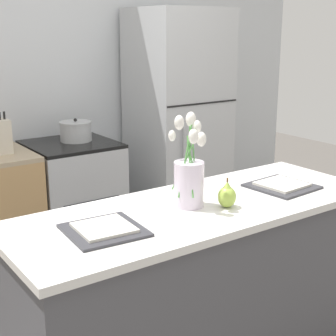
{
  "coord_description": "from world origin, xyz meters",
  "views": [
    {
      "loc": [
        -1.4,
        -1.74,
        1.7
      ],
      "look_at": [
        0.0,
        0.25,
        1.04
      ],
      "focal_mm": 55.0,
      "sensor_mm": 36.0,
      "label": 1
    }
  ],
  "objects_px": {
    "stove_range": "(74,203)",
    "cooking_pot": "(76,131)",
    "refrigerator": "(178,126)",
    "pear_figurine": "(227,196)",
    "knife_block": "(1,136)",
    "plate_setting_right": "(282,186)",
    "flower_vase": "(189,176)",
    "plate_setting_left": "(104,229)"
  },
  "relations": [
    {
      "from": "stove_range",
      "to": "cooking_pot",
      "type": "bearing_deg",
      "value": 28.34
    },
    {
      "from": "refrigerator",
      "to": "pear_figurine",
      "type": "bearing_deg",
      "value": -119.73
    },
    {
      "from": "pear_figurine",
      "to": "knife_block",
      "type": "distance_m",
      "value": 1.73
    },
    {
      "from": "cooking_pot",
      "to": "knife_block",
      "type": "distance_m",
      "value": 0.56
    },
    {
      "from": "stove_range",
      "to": "pear_figurine",
      "type": "height_order",
      "value": "pear_figurine"
    },
    {
      "from": "stove_range",
      "to": "knife_block",
      "type": "xyz_separation_m",
      "value": [
        -0.5,
        -0.03,
        0.56
      ]
    },
    {
      "from": "cooking_pot",
      "to": "plate_setting_right",
      "type": "bearing_deg",
      "value": -78.06
    },
    {
      "from": "plate_setting_right",
      "to": "flower_vase",
      "type": "bearing_deg",
      "value": 175.04
    },
    {
      "from": "cooking_pot",
      "to": "plate_setting_left",
      "type": "bearing_deg",
      "value": -111.9
    },
    {
      "from": "refrigerator",
      "to": "knife_block",
      "type": "bearing_deg",
      "value": -178.83
    },
    {
      "from": "stove_range",
      "to": "plate_setting_right",
      "type": "bearing_deg",
      "value": -75.89
    },
    {
      "from": "cooking_pot",
      "to": "knife_block",
      "type": "height_order",
      "value": "knife_block"
    },
    {
      "from": "plate_setting_right",
      "to": "pear_figurine",
      "type": "bearing_deg",
      "value": -171.88
    },
    {
      "from": "stove_range",
      "to": "pear_figurine",
      "type": "bearing_deg",
      "value": -90.55
    },
    {
      "from": "stove_range",
      "to": "flower_vase",
      "type": "distance_m",
      "value": 1.7
    },
    {
      "from": "plate_setting_left",
      "to": "plate_setting_right",
      "type": "distance_m",
      "value": 1.02
    },
    {
      "from": "flower_vase",
      "to": "knife_block",
      "type": "xyz_separation_m",
      "value": [
        -0.35,
        1.55,
        -0.04
      ]
    },
    {
      "from": "cooking_pot",
      "to": "knife_block",
      "type": "relative_size",
      "value": 0.86
    },
    {
      "from": "flower_vase",
      "to": "cooking_pot",
      "type": "bearing_deg",
      "value": 82.7
    },
    {
      "from": "flower_vase",
      "to": "plate_setting_right",
      "type": "relative_size",
      "value": 1.35
    },
    {
      "from": "plate_setting_left",
      "to": "flower_vase",
      "type": "bearing_deg",
      "value": 6.0
    },
    {
      "from": "flower_vase",
      "to": "plate_setting_left",
      "type": "distance_m",
      "value": 0.48
    },
    {
      "from": "stove_range",
      "to": "pear_figurine",
      "type": "distance_m",
      "value": 1.77
    },
    {
      "from": "plate_setting_left",
      "to": "plate_setting_right",
      "type": "xyz_separation_m",
      "value": [
        1.02,
        0.0,
        0.0
      ]
    },
    {
      "from": "plate_setting_left",
      "to": "knife_block",
      "type": "xyz_separation_m",
      "value": [
        0.11,
        1.6,
        0.09
      ]
    },
    {
      "from": "plate_setting_left",
      "to": "plate_setting_right",
      "type": "bearing_deg",
      "value": 0.0
    },
    {
      "from": "cooking_pot",
      "to": "knife_block",
      "type": "xyz_separation_m",
      "value": [
        -0.56,
        -0.06,
        0.04
      ]
    },
    {
      "from": "flower_vase",
      "to": "pear_figurine",
      "type": "distance_m",
      "value": 0.19
    },
    {
      "from": "flower_vase",
      "to": "pear_figurine",
      "type": "relative_size",
      "value": 3.1
    },
    {
      "from": "plate_setting_right",
      "to": "cooking_pot",
      "type": "height_order",
      "value": "cooking_pot"
    },
    {
      "from": "flower_vase",
      "to": "knife_block",
      "type": "distance_m",
      "value": 1.59
    },
    {
      "from": "plate_setting_left",
      "to": "plate_setting_right",
      "type": "relative_size",
      "value": 1.0
    },
    {
      "from": "pear_figurine",
      "to": "plate_setting_left",
      "type": "bearing_deg",
      "value": 174.16
    },
    {
      "from": "stove_range",
      "to": "knife_block",
      "type": "bearing_deg",
      "value": -176.68
    },
    {
      "from": "flower_vase",
      "to": "pear_figurine",
      "type": "bearing_deg",
      "value": -39.59
    },
    {
      "from": "knife_block",
      "to": "plate_setting_left",
      "type": "bearing_deg",
      "value": -94.03
    },
    {
      "from": "flower_vase",
      "to": "plate_setting_right",
      "type": "distance_m",
      "value": 0.58
    },
    {
      "from": "stove_range",
      "to": "flower_vase",
      "type": "xyz_separation_m",
      "value": [
        -0.15,
        -1.58,
        0.6
      ]
    },
    {
      "from": "flower_vase",
      "to": "cooking_pot",
      "type": "height_order",
      "value": "flower_vase"
    },
    {
      "from": "refrigerator",
      "to": "flower_vase",
      "type": "distance_m",
      "value": 1.93
    },
    {
      "from": "stove_range",
      "to": "flower_vase",
      "type": "relative_size",
      "value": 2.13
    },
    {
      "from": "cooking_pot",
      "to": "flower_vase",
      "type": "bearing_deg",
      "value": -97.3
    }
  ]
}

